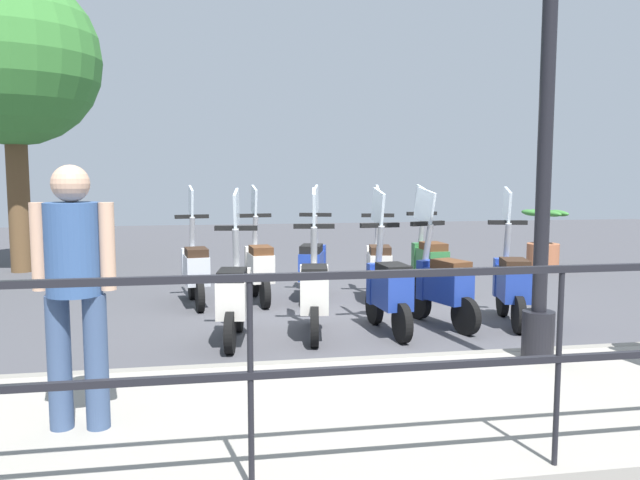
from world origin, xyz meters
name	(u,v)px	position (x,y,z in m)	size (l,w,h in m)	color
ground_plane	(364,316)	(0.00, 0.00, 0.00)	(28.00, 28.00, 0.00)	#424247
promenade_walkway	(473,406)	(-3.15, 0.00, 0.07)	(2.20, 20.00, 0.15)	gray
fence_railing	(560,325)	(-4.20, 0.00, 0.91)	(0.04, 16.03, 1.07)	black
lamp_post_near	(546,113)	(-2.40, -0.90, 2.17)	(0.26, 0.90, 4.55)	black
pedestrian_distant	(74,277)	(-3.26, 2.58, 1.08)	(0.36, 0.49, 1.59)	#384C70
tree_large	(12,60)	(4.32, 5.03, 3.59)	(2.91, 2.91, 5.07)	brown
potted_palm	(543,244)	(3.11, -4.05, 0.45)	(1.06, 0.66, 1.05)	#9E5B3D
scooter_near_0	(511,282)	(-0.69, -1.52, 0.48)	(1.21, 0.52, 1.54)	black
scooter_near_1	(442,284)	(-0.65, -0.72, 0.48)	(1.20, 0.55, 1.54)	black
scooter_near_2	(388,288)	(-0.82, -0.06, 0.48)	(1.23, 0.44, 1.54)	black
scooter_near_3	(314,291)	(-0.82, 0.74, 0.48)	(1.23, 0.46, 1.54)	black
scooter_near_4	(234,295)	(-0.91, 1.57, 0.48)	(1.23, 0.45, 1.54)	black
scooter_far_0	(429,261)	(1.05, -1.18, 0.48)	(1.23, 0.44, 1.54)	black
scooter_far_1	(379,266)	(0.78, -0.39, 0.48)	(1.22, 0.48, 1.54)	black
scooter_far_2	(313,264)	(1.05, 0.45, 0.48)	(1.20, 0.54, 1.54)	black
scooter_far_3	(259,266)	(1.02, 1.17, 0.48)	(1.23, 0.44, 1.54)	black
scooter_far_4	(195,268)	(0.96, 1.99, 0.48)	(1.23, 0.45, 1.54)	black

